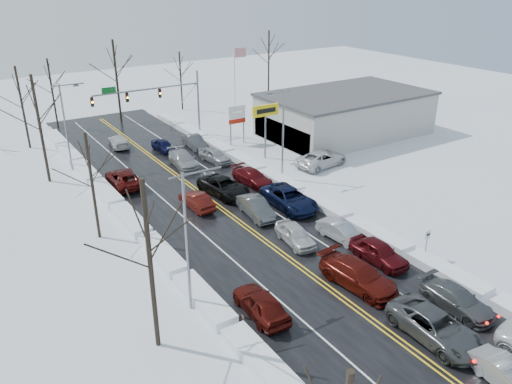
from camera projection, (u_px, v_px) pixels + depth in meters
ground at (268, 243)px, 38.09m from camera, size 160.00×160.00×0.00m
road_surface at (254, 233)px, 39.62m from camera, size 14.00×84.00×0.01m
snow_bank_left at (165, 260)px, 35.84m from camera, size 1.50×72.00×0.65m
snow_bank_right at (327, 210)px, 43.41m from camera, size 1.50×72.00×0.65m
traffic_signal_mast at (160, 96)px, 59.05m from camera, size 13.28×0.39×8.00m
tires_plus_sign at (266, 114)px, 53.56m from camera, size 3.20×0.34×6.00m
used_vehicles_sign at (237, 117)px, 58.85m from camera, size 2.20×0.22×4.65m
speed_limit_sign at (427, 239)px, 35.38m from camera, size 0.55×0.09×2.35m
flagpole at (236, 79)px, 66.25m from camera, size 1.87×1.20×10.00m
dealership_building at (345, 114)px, 62.76m from camera, size 20.40×12.40×5.30m
streetlight_ne at (281, 128)px, 47.74m from camera, size 3.20×0.25×9.00m
streetlight_sw at (189, 231)px, 28.74m from camera, size 3.20×0.25×9.00m
streetlight_nw at (67, 120)px, 50.21m from camera, size 3.20×0.25×9.00m
tree_left_b at (147, 234)px, 24.93m from camera, size 4.00×4.00×10.00m
tree_left_c at (90, 166)px, 36.59m from camera, size 3.40×3.40×8.50m
tree_left_d at (37, 109)px, 46.41m from camera, size 4.20×4.20×10.50m
tree_left_e at (20, 92)px, 56.09m from camera, size 3.80×3.80×9.50m
tree_far_b at (50, 80)px, 64.00m from camera, size 3.60×3.60×9.00m
tree_far_c at (115, 65)px, 65.88m from camera, size 4.40×4.40×11.00m
tree_far_d at (180, 70)px, 72.72m from camera, size 3.40×3.40×8.50m
tree_far_e at (269, 51)px, 80.51m from camera, size 4.20×4.20×10.50m
queued_car_2 at (433, 338)px, 28.27m from camera, size 2.78×5.79×1.59m
queued_car_3 at (357, 286)px, 32.93m from camera, size 2.93×5.96×1.67m
queued_car_4 at (295, 243)px, 38.15m from camera, size 2.23×4.43×1.45m
queued_car_5 at (256, 216)px, 42.38m from camera, size 2.10×4.82×1.54m
queued_car_6 at (224, 194)px, 46.43m from camera, size 3.44×6.08×1.60m
queued_car_7 at (184, 166)px, 53.14m from camera, size 2.72×5.53×1.55m
queued_car_8 at (164, 151)px, 57.61m from camera, size 1.93×4.06×1.34m
queued_car_11 at (455, 309)px, 30.70m from camera, size 1.98×4.83×1.40m
queued_car_12 at (378, 262)px, 35.69m from camera, size 2.03×4.70×1.58m
queued_car_13 at (341, 239)px, 38.65m from camera, size 1.83×4.34×1.39m
queued_car_14 at (289, 207)px, 43.97m from camera, size 3.00×6.23×1.71m
queued_car_15 at (252, 184)px, 48.77m from camera, size 2.50×5.13×1.44m
queued_car_16 at (215, 162)px, 54.41m from camera, size 2.33×4.59×1.50m
queued_car_17 at (195, 148)px, 58.63m from camera, size 1.78×4.60×1.49m
oncoming_car_0 at (197, 208)px, 43.80m from camera, size 1.63×4.33×1.41m
oncoming_car_1 at (125, 186)px, 48.33m from camera, size 2.78×5.68×1.55m
oncoming_car_2 at (119, 147)px, 59.17m from camera, size 2.55×4.95×1.37m
oncoming_car_3 at (261, 314)px, 30.20m from camera, size 2.13×4.75×1.58m
parked_car_0 at (321, 166)px, 53.24m from camera, size 6.39×3.59×1.69m
parked_car_1 at (307, 146)px, 59.20m from camera, size 2.58×5.45×1.54m
parked_car_2 at (275, 140)px, 61.37m from camera, size 2.11×4.42×1.46m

